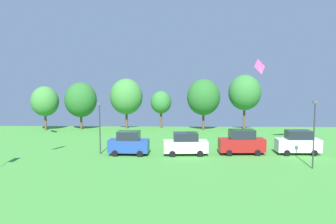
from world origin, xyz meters
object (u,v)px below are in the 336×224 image
parked_car_third_from_left (242,142)px  treeline_tree_5 (245,93)px  parked_car_second_from_left (185,144)px  treeline_tree_4 (204,97)px  treeline_tree_1 (81,100)px  kite_flying_1 (260,67)px  parked_car_leftmost (129,143)px  treeline_tree_3 (161,102)px  treeline_tree_2 (126,97)px  light_post_0 (100,125)px  light_post_1 (314,131)px  parked_car_rightmost_in_row (298,143)px  treeline_tree_0 (45,101)px

parked_car_third_from_left → treeline_tree_5: treeline_tree_5 is taller
parked_car_second_from_left → treeline_tree_5: treeline_tree_5 is taller
treeline_tree_4 → parked_car_third_from_left: bearing=-80.3°
treeline_tree_1 → treeline_tree_4: (18.86, -0.30, 0.47)m
kite_flying_1 → parked_car_leftmost: (-12.34, 4.98, -7.87)m
treeline_tree_1 → treeline_tree_3: (12.31, 1.67, -0.48)m
parked_car_second_from_left → treeline_tree_5: 20.66m
parked_car_second_from_left → treeline_tree_2: treeline_tree_2 is taller
light_post_0 → treeline_tree_1: bearing=111.2°
treeline_tree_3 → treeline_tree_4: (6.55, -1.97, 0.95)m
light_post_1 → treeline_tree_1: bearing=140.0°
parked_car_third_from_left → parked_car_rightmost_in_row: (5.97, 0.13, -0.03)m
light_post_1 → treeline_tree_5: treeline_tree_5 is taller
treeline_tree_1 → treeline_tree_4: size_ratio=0.93×
kite_flying_1 → treeline_tree_5: bearing=82.3°
parked_car_leftmost → light_post_0: (-3.10, 0.36, 1.90)m
light_post_1 → treeline_tree_0: (-32.27, 21.74, 0.96)m
treeline_tree_4 → treeline_tree_5: size_ratio=0.92×
treeline_tree_2 → parked_car_rightmost_in_row: bearing=-40.9°
light_post_1 → treeline_tree_0: size_ratio=0.91×
kite_flying_1 → treeline_tree_3: kite_flying_1 is taller
parked_car_second_from_left → treeline_tree_5: bearing=58.2°
treeline_tree_3 → treeline_tree_4: size_ratio=0.76×
treeline_tree_2 → parked_car_leftmost: bearing=-81.3°
kite_flying_1 → treeline_tree_3: (-9.80, 24.17, -4.99)m
light_post_1 → treeline_tree_0: bearing=146.0°
treeline_tree_0 → treeline_tree_4: bearing=1.5°
kite_flying_1 → treeline_tree_2: bearing=122.7°
treeline_tree_2 → treeline_tree_5: (18.30, -0.85, 0.69)m
parked_car_third_from_left → light_post_0: size_ratio=0.89×
treeline_tree_1 → parked_car_rightmost_in_row: bearing=-31.3°
parked_car_rightmost_in_row → light_post_1: light_post_1 is taller
treeline_tree_0 → treeline_tree_5: bearing=2.5°
parked_car_rightmost_in_row → treeline_tree_5: bearing=97.5°
parked_car_leftmost → parked_car_third_from_left: (11.94, 0.57, 0.05)m
parked_car_leftmost → treeline_tree_4: size_ratio=0.55×
parked_car_leftmost → treeline_tree_1: size_ratio=0.59×
treeline_tree_0 → treeline_tree_2: treeline_tree_2 is taller
kite_flying_1 → treeline_tree_1: (-22.11, 22.50, -4.51)m
treeline_tree_3 → parked_car_second_from_left: bearing=-79.8°
treeline_tree_2 → treeline_tree_3: 5.52m
parked_car_third_from_left → light_post_1: size_ratio=0.80×
treeline_tree_0 → light_post_1: bearing=-34.0°
parked_car_second_from_left → parked_car_rightmost_in_row: size_ratio=1.04×
parked_car_second_from_left → light_post_0: (-9.07, 0.27, 1.96)m
parked_car_leftmost → treeline_tree_1: 20.34m
parked_car_second_from_left → treeline_tree_1: (-15.74, 17.42, 3.42)m
treeline_tree_0 → treeline_tree_1: bearing=10.1°
kite_flying_1 → light_post_1: 7.49m
parked_car_rightmost_in_row → treeline_tree_4: treeline_tree_4 is taller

